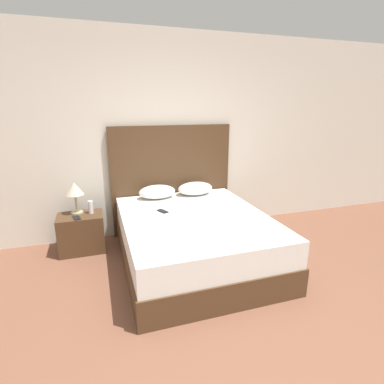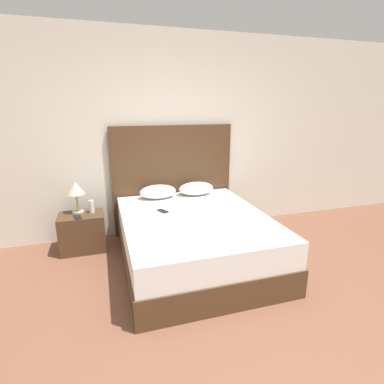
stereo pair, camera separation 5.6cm
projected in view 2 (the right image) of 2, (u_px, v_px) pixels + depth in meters
name	position (u px, v px, depth m)	size (l,w,h in m)	color
ground_plane	(247.00, 365.00, 2.12)	(16.00, 16.00, 0.00)	brown
wall_back	(166.00, 137.00, 4.09)	(10.00, 0.06, 2.70)	silver
bed	(194.00, 239.00, 3.43)	(1.61, 1.94, 0.57)	#4C331E
headboard	(173.00, 180.00, 4.22)	(1.69, 0.05, 1.51)	#4C331E
pillow_left	(158.00, 192.00, 3.96)	(0.48, 0.30, 0.18)	white
pillow_right	(196.00, 189.00, 4.11)	(0.48, 0.30, 0.18)	white
phone_on_bed	(163.00, 211.00, 3.49)	(0.12, 0.17, 0.01)	black
nightstand	(83.00, 232.00, 3.74)	(0.54, 0.38, 0.47)	#4C331E
table_lamp	(76.00, 190.00, 3.66)	(0.22, 0.22, 0.40)	tan
phone_on_nightstand	(78.00, 217.00, 3.58)	(0.11, 0.16, 0.01)	black
toiletry_bottle	(92.00, 207.00, 3.72)	(0.06, 0.06, 0.16)	silver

